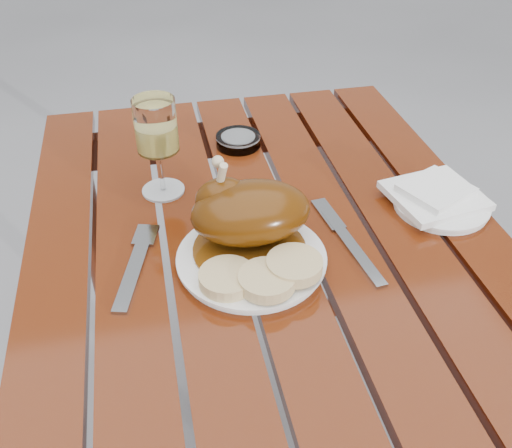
{
  "coord_description": "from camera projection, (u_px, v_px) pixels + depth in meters",
  "views": [
    {
      "loc": [
        -0.18,
        -0.67,
        1.35
      ],
      "look_at": [
        -0.02,
        0.06,
        0.78
      ],
      "focal_mm": 40.0,
      "sensor_mm": 36.0,
      "label": 1
    }
  ],
  "objects": [
    {
      "name": "ashtray",
      "position": [
        238.0,
        140.0,
        1.2
      ],
      "size": [
        0.12,
        0.12,
        0.02
      ],
      "primitive_type": "cylinder",
      "rotation": [
        0.0,
        0.0,
        0.4
      ],
      "color": "#B2B7BC",
      "rests_on": "table"
    },
    {
      "name": "bread_dumplings",
      "position": [
        263.0,
        274.0,
        0.84
      ],
      "size": [
        0.19,
        0.11,
        0.03
      ],
      "color": "beige",
      "rests_on": "dinner_plate"
    },
    {
      "name": "napkin",
      "position": [
        435.0,
        196.0,
        1.02
      ],
      "size": [
        0.17,
        0.17,
        0.01
      ],
      "primitive_type": "cube",
      "rotation": [
        0.0,
        0.0,
        0.17
      ],
      "color": "white",
      "rests_on": "side_plate"
    },
    {
      "name": "knife",
      "position": [
        352.0,
        246.0,
        0.94
      ],
      "size": [
        0.04,
        0.21,
        0.01
      ],
      "primitive_type": "cube",
      "rotation": [
        0.0,
        0.0,
        0.12
      ],
      "color": "gray",
      "rests_on": "table"
    },
    {
      "name": "side_plate",
      "position": [
        441.0,
        204.0,
        1.02
      ],
      "size": [
        0.21,
        0.21,
        0.01
      ],
      "primitive_type": "cylinder",
      "rotation": [
        0.0,
        0.0,
        0.25
      ],
      "color": "white",
      "rests_on": "table"
    },
    {
      "name": "dinner_plate",
      "position": [
        252.0,
        259.0,
        0.9
      ],
      "size": [
        0.28,
        0.28,
        0.02
      ],
      "primitive_type": "cylinder",
      "rotation": [
        0.0,
        0.0,
        0.18
      ],
      "color": "white",
      "rests_on": "table"
    },
    {
      "name": "fork",
      "position": [
        134.0,
        269.0,
        0.89
      ],
      "size": [
        0.07,
        0.19,
        0.01
      ],
      "primitive_type": "cube",
      "rotation": [
        0.0,
        0.0,
        -0.27
      ],
      "color": "gray",
      "rests_on": "table"
    },
    {
      "name": "wine_glass",
      "position": [
        158.0,
        148.0,
        1.01
      ],
      "size": [
        0.08,
        0.08,
        0.19
      ],
      "primitive_type": "cylinder",
      "rotation": [
        0.0,
        0.0,
        -0.02
      ],
      "color": "#F2E16E",
      "rests_on": "table"
    },
    {
      "name": "roast_duck",
      "position": [
        247.0,
        212.0,
        0.9
      ],
      "size": [
        0.2,
        0.18,
        0.14
      ],
      "color": "#5F320A",
      "rests_on": "dinner_plate"
    },
    {
      "name": "table",
      "position": [
        272.0,
        399.0,
        1.15
      ],
      "size": [
        0.8,
        1.2,
        0.75
      ],
      "primitive_type": "cube",
      "color": "#63270B",
      "rests_on": "ground"
    }
  ]
}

